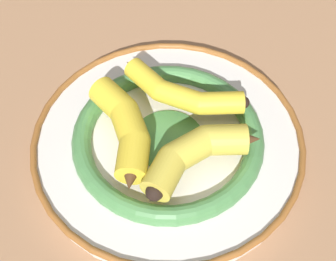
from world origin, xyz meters
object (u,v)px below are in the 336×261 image
Objects in this scene: banana_a at (126,129)px; banana_b at (179,92)px; decorative_bowl at (168,141)px; banana_c at (196,153)px.

banana_b is (-0.06, 0.07, -0.00)m from banana_a.
banana_c is at bearing 31.84° from decorative_bowl.
banana_a is at bearing -55.65° from banana_c.
banana_b is 1.11× the size of banana_c.
decorative_bowl is 2.14× the size of banana_b.
banana_c reaches higher than banana_b.
decorative_bowl is 2.37× the size of banana_c.
banana_c is (0.05, 0.03, 0.04)m from decorative_bowl.
banana_a is 1.01× the size of banana_b.
banana_a is (0.01, -0.05, 0.04)m from decorative_bowl.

